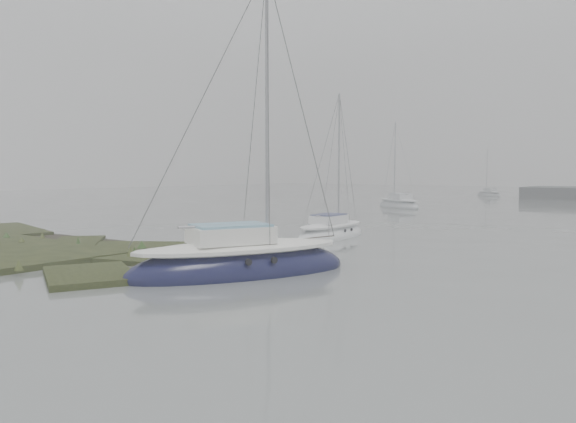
{
  "coord_description": "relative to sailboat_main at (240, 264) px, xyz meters",
  "views": [
    {
      "loc": [
        16.03,
        -10.0,
        3.32
      ],
      "look_at": [
        2.96,
        6.24,
        1.8
      ],
      "focal_mm": 35.0,
      "sensor_mm": 36.0,
      "label": 1
    }
  ],
  "objects": [
    {
      "name": "ground",
      "position": [
        -3.67,
        27.11,
        -0.33
      ],
      "size": [
        160.0,
        160.0,
        0.0
      ],
      "primitive_type": "plane",
      "color": "slate",
      "rests_on": "ground"
    },
    {
      "name": "sailboat_main",
      "position": [
        0.0,
        0.0,
        0.0
      ],
      "size": [
        5.3,
        7.78,
        10.5
      ],
      "rotation": [
        0.0,
        0.0,
        -0.43
      ],
      "color": "black",
      "rests_on": "ground"
    },
    {
      "name": "sailboat_white",
      "position": [
        -3.25,
        9.91,
        -0.09
      ],
      "size": [
        2.14,
        5.56,
        7.71
      ],
      "rotation": [
        0.0,
        0.0,
        0.06
      ],
      "color": "white",
      "rests_on": "ground"
    },
    {
      "name": "sailboat_far_a",
      "position": [
        -11.49,
        32.65,
        -0.07
      ],
      "size": [
        6.04,
        4.76,
        8.34
      ],
      "rotation": [
        0.0,
        0.0,
        1.02
      ],
      "color": "#B3BABE",
      "rests_on": "ground"
    },
    {
      "name": "sailboat_far_c",
      "position": [
        -13.06,
        60.65,
        -0.12
      ],
      "size": [
        4.72,
        4.12,
        6.7
      ],
      "rotation": [
        0.0,
        0.0,
        0.92
      ],
      "color": "#B9BEC3",
      "rests_on": "ground"
    }
  ]
}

